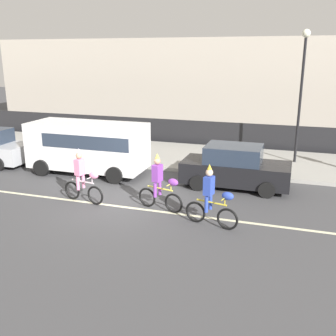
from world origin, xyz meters
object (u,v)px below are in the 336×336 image
street_lamp_post (302,78)px  parked_van_white (89,144)px  parade_cyclist_cobalt (212,200)px  parked_car_black (235,168)px  parade_cyclist_pink (83,179)px  parade_cyclist_purple (160,186)px

street_lamp_post → parked_van_white: bearing=-153.9°
parade_cyclist_cobalt → street_lamp_post: (2.26, 7.88, 3.15)m
parked_car_black → street_lamp_post: (2.18, 4.03, 3.21)m
parade_cyclist_pink → parked_car_black: 5.75m
parade_cyclist_pink → parade_cyclist_cobalt: (4.64, -0.57, 0.00)m
parade_cyclist_cobalt → parked_van_white: parked_van_white is taller
parked_van_white → parade_cyclist_purple: bearing=-35.5°
parade_cyclist_cobalt → parked_van_white: 7.22m
parade_cyclist_purple → parked_car_black: 3.68m
parade_cyclist_cobalt → parade_cyclist_purple: bearing=158.8°
parked_van_white → parked_car_black: size_ratio=1.22×
parade_cyclist_purple → parked_van_white: 5.26m
parked_car_black → street_lamp_post: bearing=61.6°
parked_van_white → street_lamp_post: (8.40, 4.11, 2.71)m
parade_cyclist_pink → parade_cyclist_purple: bearing=3.1°
parade_cyclist_pink → parked_car_black: bearing=34.7°
parade_cyclist_purple → parade_cyclist_cobalt: (1.87, -0.73, 0.00)m
parked_van_white → parked_car_black: bearing=0.7°
parade_cyclist_purple → parade_cyclist_cobalt: same height
parade_cyclist_purple → parked_van_white: bearing=144.5°
parade_cyclist_purple → parade_cyclist_cobalt: size_ratio=1.00×
parade_cyclist_cobalt → street_lamp_post: street_lamp_post is taller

